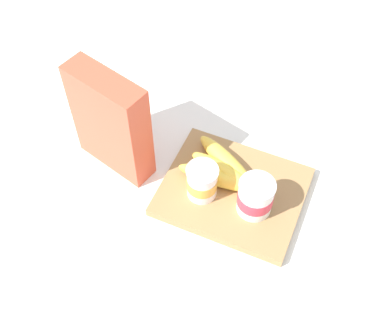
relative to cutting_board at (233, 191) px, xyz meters
The scene contains 6 objects.
ground_plane 0.01m from the cutting_board, ahead, with size 2.40×2.40×0.00m, color white.
cutting_board is the anchor object (origin of this frame).
cereal_box 0.29m from the cutting_board, ahead, with size 0.17×0.06×0.24m, color #D85138.
yogurt_cup_front 0.08m from the cutting_board, 153.88° to the left, with size 0.07×0.07×0.08m.
yogurt_cup_back 0.08m from the cutting_board, 31.93° to the left, with size 0.07×0.07×0.08m.
banana_bunch 0.05m from the cutting_board, 33.63° to the right, with size 0.18×0.13×0.04m.
Camera 1 is at (-0.15, 0.56, 0.88)m, focal length 46.47 mm.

